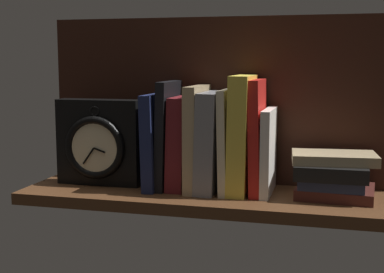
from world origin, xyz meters
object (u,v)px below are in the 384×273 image
object	(u,v)px
book_red_requiem	(258,137)
book_maroon_dawkins	(182,143)
book_yellow_seinlanguage	(242,134)
book_cream_twain	(228,140)
book_white_catcher	(269,151)
book_stack_side	(333,176)
book_tan_shortstories	(197,138)
framed_clock	(99,143)
book_navy_bierce	(157,140)
book_gray_chess	(213,141)
book_black_skeptic	(168,135)

from	to	relation	value
book_red_requiem	book_maroon_dawkins	bearing A→B (deg)	180.00
book_yellow_seinlanguage	book_red_requiem	distance (cm)	3.46
book_maroon_dawkins	book_cream_twain	size ratio (longest dim) A/B	0.92
book_white_catcher	book_stack_side	size ratio (longest dim) A/B	1.01
book_tan_shortstories	framed_clock	xyz separation A→B (cm)	(-22.88, -1.55, -1.83)
book_stack_side	book_navy_bierce	bearing A→B (deg)	179.27
book_gray_chess	framed_clock	xyz separation A→B (cm)	(-26.57, -1.55, -1.18)
book_stack_side	book_cream_twain	bearing A→B (deg)	178.75
book_tan_shortstories	book_cream_twain	distance (cm)	6.88
book_navy_bierce	book_stack_side	distance (cm)	39.12
book_red_requiem	framed_clock	bearing A→B (deg)	-177.55
book_gray_chess	book_white_catcher	xyz separation A→B (cm)	(12.13, 0.00, -1.71)
book_cream_twain	framed_clock	distance (cm)	29.84
book_white_catcher	framed_clock	world-z (taller)	framed_clock
book_navy_bierce	book_cream_twain	world-z (taller)	book_cream_twain
book_navy_bierce	framed_clock	xyz separation A→B (cm)	(-13.61, -1.55, -0.89)
book_red_requiem	book_white_catcher	bearing A→B (deg)	0.00
book_tan_shortstories	book_white_catcher	bearing A→B (deg)	0.00
book_gray_chess	book_cream_twain	world-z (taller)	book_cream_twain
book_cream_twain	book_white_catcher	bearing A→B (deg)	0.00
book_yellow_seinlanguage	framed_clock	distance (cm)	33.07
book_tan_shortstories	book_cream_twain	xyz separation A→B (cm)	(6.88, 0.00, -0.34)
book_black_skeptic	book_tan_shortstories	xyz separation A→B (cm)	(6.68, 0.00, -0.46)
book_yellow_seinlanguage	book_stack_side	xyz separation A→B (cm)	(19.38, -0.49, -8.01)
book_yellow_seinlanguage	book_red_requiem	bearing A→B (deg)	0.00
book_navy_bierce	book_stack_side	size ratio (longest dim) A/B	1.17
book_cream_twain	book_white_catcher	xyz separation A→B (cm)	(8.94, 0.00, -2.02)
book_maroon_dawkins	book_white_catcher	world-z (taller)	book_maroon_dawkins
book_gray_chess	book_cream_twain	distance (cm)	3.20
book_navy_bierce	book_stack_side	bearing A→B (deg)	-0.73
book_tan_shortstories	book_cream_twain	size ratio (longest dim) A/B	1.03
book_red_requiem	book_stack_side	world-z (taller)	book_red_requiem
book_cream_twain	book_yellow_seinlanguage	size ratio (longest dim) A/B	0.88
book_gray_chess	book_stack_side	bearing A→B (deg)	-1.09
book_cream_twain	framed_clock	bearing A→B (deg)	-177.02
framed_clock	book_stack_side	world-z (taller)	framed_clock
book_cream_twain	framed_clock	world-z (taller)	book_cream_twain
book_black_skeptic	book_gray_chess	world-z (taller)	book_black_skeptic
book_navy_bierce	book_tan_shortstories	size ratio (longest dim) A/B	0.92
book_tan_shortstories	book_yellow_seinlanguage	xyz separation A→B (cm)	(10.01, 0.00, 1.16)
book_tan_shortstories	book_stack_side	xyz separation A→B (cm)	(29.40, -0.49, -6.84)
book_white_catcher	framed_clock	bearing A→B (deg)	-177.70
book_tan_shortstories	book_red_requiem	distance (cm)	13.47
book_navy_bierce	book_tan_shortstories	bearing A→B (deg)	0.00
book_cream_twain	book_red_requiem	world-z (taller)	book_red_requiem
book_tan_shortstories	framed_clock	world-z (taller)	book_tan_shortstories
book_cream_twain	book_red_requiem	size ratio (longest dim) A/B	0.91
book_black_skeptic	book_red_requiem	size ratio (longest dim) A/B	0.98
book_stack_side	book_maroon_dawkins	bearing A→B (deg)	179.14
book_yellow_seinlanguage	book_navy_bierce	bearing A→B (deg)	180.00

